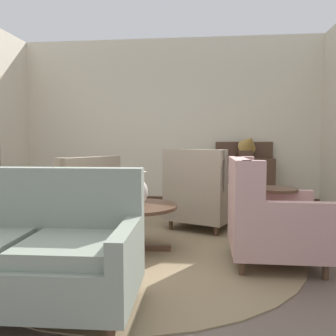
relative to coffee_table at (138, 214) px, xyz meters
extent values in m
plane|color=brown|center=(0.03, -0.27, -0.41)|extent=(9.12, 9.12, 0.00)
cube|color=beige|center=(0.03, 2.99, 1.14)|extent=(5.82, 0.08, 3.10)
cube|color=#4C3323|center=(0.03, 2.94, -0.35)|extent=(5.66, 0.03, 0.12)
cylinder|color=#847051|center=(0.03, 0.03, -0.41)|extent=(3.42, 3.42, 0.01)
cylinder|color=#4C3323|center=(0.00, 0.00, 0.08)|extent=(0.86, 0.86, 0.03)
cylinder|color=#4C3323|center=(0.00, 0.00, -0.15)|extent=(0.10, 0.10, 0.42)
cube|color=#4C3323|center=(0.22, 0.00, -0.38)|extent=(0.28, 0.06, 0.07)
cube|color=#4C3323|center=(-0.14, 0.17, -0.38)|extent=(0.22, 0.26, 0.07)
cube|color=#4C3323|center=(-0.08, -0.20, -0.38)|extent=(0.16, 0.28, 0.07)
cylinder|color=beige|center=(0.02, -0.02, 0.11)|extent=(0.10, 0.10, 0.02)
ellipsoid|color=beige|center=(0.02, -0.02, 0.24)|extent=(0.18, 0.18, 0.25)
cylinder|color=beige|center=(0.02, -0.02, 0.41)|extent=(0.08, 0.08, 0.09)
torus|color=beige|center=(0.02, -0.02, 0.46)|extent=(0.15, 0.15, 0.02)
cube|color=gray|center=(-0.51, -1.44, -0.12)|extent=(1.59, 0.87, 0.30)
cube|color=gray|center=(-0.53, -1.10, 0.31)|extent=(1.56, 0.19, 0.55)
cube|color=gray|center=(-0.17, -1.46, 0.08)|extent=(0.64, 0.63, 0.10)
cube|color=gray|center=(0.21, -1.46, 0.13)|extent=(0.13, 0.72, 0.20)
cylinder|color=#4C3323|center=(0.18, -1.74, -0.34)|extent=(0.06, 0.06, 0.14)
cylinder|color=#4C3323|center=(0.15, -1.09, -0.34)|extent=(0.06, 0.06, 0.14)
cube|color=tan|center=(1.41, -0.25, -0.12)|extent=(0.88, 0.83, 0.31)
cube|color=tan|center=(1.04, -0.25, 0.33)|extent=(0.14, 0.83, 0.59)
cube|color=tan|center=(1.14, -0.61, 0.40)|extent=(0.20, 0.10, 0.45)
cube|color=tan|center=(1.13, 0.11, 0.40)|extent=(0.20, 0.10, 0.45)
cube|color=tan|center=(1.46, -0.61, 0.15)|extent=(0.77, 0.10, 0.23)
cube|color=tan|center=(1.46, 0.11, 0.15)|extent=(0.77, 0.10, 0.23)
cylinder|color=#4C3323|center=(1.77, -0.58, -0.34)|extent=(0.06, 0.06, 0.14)
cylinder|color=#4C3323|center=(1.77, 0.08, -0.34)|extent=(0.06, 0.06, 0.14)
cylinder|color=#4C3323|center=(1.05, -0.59, -0.34)|extent=(0.06, 0.06, 0.14)
cylinder|color=#4C3323|center=(1.05, 0.08, -0.34)|extent=(0.06, 0.06, 0.14)
cube|color=gray|center=(0.71, 1.12, -0.14)|extent=(1.09, 1.12, 0.27)
cube|color=gray|center=(0.56, 0.78, 0.34)|extent=(0.80, 0.45, 0.68)
cube|color=gray|center=(0.92, 0.72, 0.42)|extent=(0.17, 0.22, 0.51)
cube|color=gray|center=(0.27, 1.00, 0.42)|extent=(0.17, 0.22, 0.51)
cube|color=gray|center=(1.05, 1.02, 0.10)|extent=(0.40, 0.75, 0.19)
cube|color=gray|center=(0.40, 1.30, 0.10)|extent=(0.40, 0.75, 0.19)
cylinder|color=#4C3323|center=(1.15, 1.31, -0.34)|extent=(0.06, 0.06, 0.14)
cylinder|color=#4C3323|center=(0.55, 1.57, -0.34)|extent=(0.06, 0.06, 0.14)
cylinder|color=#4C3323|center=(0.86, 0.66, -0.34)|extent=(0.06, 0.06, 0.14)
cylinder|color=#4C3323|center=(0.27, 0.92, -0.34)|extent=(0.06, 0.06, 0.14)
cube|color=gray|center=(-0.96, 0.74, -0.11)|extent=(1.10, 1.12, 0.31)
cube|color=gray|center=(-0.69, 0.57, 0.31)|extent=(0.56, 0.78, 0.54)
cube|color=gray|center=(-0.57, 0.93, 0.38)|extent=(0.22, 0.19, 0.41)
cube|color=gray|center=(-0.96, 0.30, 0.38)|extent=(0.22, 0.19, 0.41)
cube|color=gray|center=(-0.81, 1.08, 0.13)|extent=(0.63, 0.44, 0.18)
cube|color=gray|center=(-1.19, 0.45, 0.13)|extent=(0.63, 0.44, 0.18)
cylinder|color=#4C3323|center=(-1.04, 1.19, -0.34)|extent=(0.06, 0.06, 0.14)
cylinder|color=#4C3323|center=(-1.40, 0.62, -0.34)|extent=(0.06, 0.06, 0.14)
cylinder|color=#4C3323|center=(-0.52, 0.86, -0.34)|extent=(0.06, 0.06, 0.14)
cylinder|color=#4C3323|center=(-0.87, 0.29, -0.34)|extent=(0.06, 0.06, 0.14)
cylinder|color=#4C3323|center=(1.47, 0.13, 0.27)|extent=(0.46, 0.46, 0.03)
cylinder|color=#4C3323|center=(1.47, 0.13, -0.08)|extent=(0.07, 0.07, 0.67)
cylinder|color=#4C3323|center=(1.47, 0.13, -0.39)|extent=(0.30, 0.30, 0.04)
cube|color=#4C3323|center=(1.43, 2.69, 0.08)|extent=(1.03, 0.35, 0.78)
cube|color=#4C3323|center=(1.43, 2.85, 0.61)|extent=(1.03, 0.04, 0.29)
cube|color=#4C3323|center=(0.96, 2.56, -0.36)|extent=(0.06, 0.06, 0.10)
cube|color=#4C3323|center=(1.89, 2.56, -0.36)|extent=(0.06, 0.06, 0.10)
cube|color=#4C3323|center=(0.96, 2.82, -0.36)|extent=(0.06, 0.06, 0.10)
cube|color=#4C3323|center=(1.89, 2.82, -0.36)|extent=(0.06, 0.06, 0.10)
cube|color=#4C3323|center=(1.43, 2.67, 0.54)|extent=(0.24, 0.24, 0.14)
cone|color=#B28942|center=(1.49, 2.59, 0.75)|extent=(0.41, 0.49, 0.43)
camera|label=1|loc=(0.72, -3.64, 0.79)|focal=37.16mm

